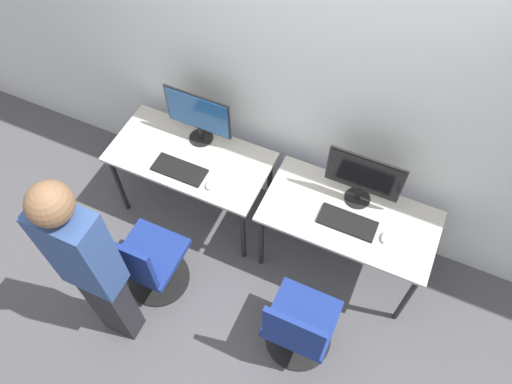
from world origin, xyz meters
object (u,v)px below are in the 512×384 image
keyboard_right (347,222)px  mouse_right (385,237)px  office_chair_left (148,264)px  mouse_left (210,185)px  monitor_right (364,178)px  keyboard_left (179,170)px  monitor_left (198,116)px  office_chair_right (299,329)px  person_left (89,266)px

keyboard_right → mouse_right: 0.27m
office_chair_left → mouse_left: bearing=68.4°
monitor_right → mouse_right: size_ratio=5.73×
keyboard_left → mouse_left: 0.27m
keyboard_left → office_chair_left: size_ratio=0.45×
keyboard_left → keyboard_right: bearing=3.8°
monitor_left → mouse_left: bearing=-53.9°
monitor_right → office_chair_right: bearing=-93.2°
monitor_left → person_left: bearing=-90.4°
person_left → monitor_left: bearing=89.6°
monitor_left → office_chair_right: size_ratio=0.58×
mouse_left → keyboard_left: bearing=174.1°
keyboard_right → office_chair_right: office_chair_right is taller
mouse_left → keyboard_right: bearing=6.4°
monitor_left → keyboard_left: (0.00, -0.34, -0.24)m
keyboard_right → monitor_right: bearing=90.0°
mouse_right → mouse_left: bearing=-175.4°
monitor_right → keyboard_left: bearing=-166.4°
mouse_right → monitor_left: bearing=170.1°
person_left → office_chair_right: size_ratio=2.02×
monitor_right → mouse_right: bearing=-40.6°
keyboard_left → person_left: (-0.01, -0.99, 0.26)m
keyboard_right → mouse_right: mouse_right is taller
office_chair_left → mouse_right: bearing=25.0°
monitor_left → office_chair_right: monitor_left is taller
monitor_right → office_chair_right: size_ratio=0.58×
keyboard_left → mouse_left: (0.27, -0.03, 0.01)m
mouse_right → keyboard_right: bearing=178.2°
mouse_left → keyboard_right: (0.99, 0.11, -0.01)m
monitor_left → monitor_right: same height
office_chair_left → office_chair_right: size_ratio=1.00×
monitor_right → office_chair_left: bearing=-143.0°
keyboard_left → monitor_right: monitor_right is taller
mouse_right → office_chair_right: size_ratio=0.10×
mouse_left → office_chair_right: (0.94, -0.59, -0.37)m
office_chair_left → office_chair_right: bearing=0.4°
mouse_left → mouse_right: 1.26m
monitor_right → keyboard_right: monitor_right is taller
keyboard_right → person_left: bearing=-139.8°
mouse_left → person_left: person_left is taller
monitor_left → office_chair_left: size_ratio=0.58×
monitor_left → person_left: person_left is taller
person_left → office_chair_right: bearing=17.1°
mouse_left → mouse_right: (1.26, 0.10, 0.00)m
office_chair_right → mouse_right: bearing=65.1°
mouse_right → office_chair_right: (-0.32, -0.69, -0.37)m
keyboard_left → mouse_left: bearing=-5.9°
monitor_left → mouse_right: (1.52, -0.27, -0.23)m
mouse_left → office_chair_left: (-0.23, -0.59, -0.37)m
office_chair_left → mouse_right: office_chair_left is taller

